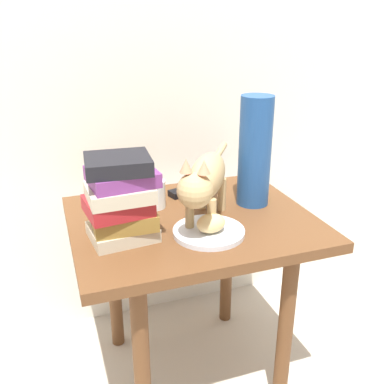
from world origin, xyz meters
TOP-DOWN VIEW (x-y plane):
  - ground_plane at (0.00, 0.00)m, footprint 6.00×6.00m
  - back_panel at (0.00, 0.40)m, footprint 4.00×0.04m
  - side_table at (0.00, 0.00)m, footprint 0.69×0.56m
  - plate at (0.01, -0.11)m, footprint 0.19×0.19m
  - bread_roll at (0.01, -0.13)m, footprint 0.09×0.07m
  - cat at (0.02, -0.05)m, footprint 0.29×0.42m
  - book_stack at (-0.21, -0.06)m, footprint 0.19×0.17m
  - green_vase at (0.21, 0.04)m, footprint 0.10×0.10m
  - candle_jar at (-0.08, 0.11)m, footprint 0.07×0.07m
  - tv_remote at (0.06, 0.18)m, footprint 0.16×0.08m

SIDE VIEW (x-z plane):
  - ground_plane at x=0.00m, z-range 0.00..0.00m
  - side_table at x=0.00m, z-range 0.19..0.75m
  - plate at x=0.01m, z-range 0.56..0.58m
  - tv_remote at x=0.06m, z-range 0.56..0.58m
  - candle_jar at x=-0.08m, z-range 0.56..0.64m
  - bread_roll at x=0.01m, z-range 0.58..0.63m
  - book_stack at x=-0.21m, z-range 0.56..0.79m
  - cat at x=0.02m, z-range 0.58..0.81m
  - green_vase at x=0.21m, z-range 0.56..0.89m
  - back_panel at x=0.00m, z-range 0.00..2.20m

